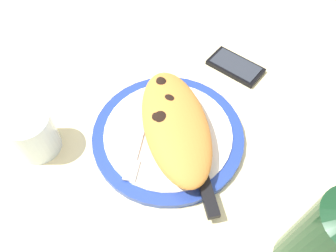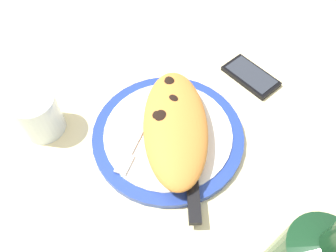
# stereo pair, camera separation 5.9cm
# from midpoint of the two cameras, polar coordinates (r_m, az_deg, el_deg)

# --- Properties ---
(ground_plane) EXTENTS (1.50, 1.50, 0.03)m
(ground_plane) POSITION_cam_midpoint_polar(r_m,az_deg,el_deg) (0.63, 2.66, -2.85)
(ground_plane) COLOR beige
(plate) EXTENTS (0.28, 0.28, 0.02)m
(plate) POSITION_cam_midpoint_polar(r_m,az_deg,el_deg) (0.61, 2.74, -1.72)
(plate) COLOR #233D99
(plate) RESTS_ON ground_plane
(calzone) EXTENTS (0.28, 0.19, 0.05)m
(calzone) POSITION_cam_midpoint_polar(r_m,az_deg,el_deg) (0.59, 4.25, 0.26)
(calzone) COLOR orange
(calzone) RESTS_ON plate
(fork) EXTENTS (0.16, 0.03, 0.00)m
(fork) POSITION_cam_midpoint_polar(r_m,az_deg,el_deg) (0.59, -3.01, -3.36)
(fork) COLOR silver
(fork) RESTS_ON plate
(knife) EXTENTS (0.23, 0.09, 0.01)m
(knife) POSITION_cam_midpoint_polar(r_m,az_deg,el_deg) (0.56, 7.17, -8.81)
(knife) COLOR silver
(knife) RESTS_ON plate
(smartphone) EXTENTS (0.12, 0.13, 0.01)m
(smartphone) POSITION_cam_midpoint_polar(r_m,az_deg,el_deg) (0.74, 16.43, 8.16)
(smartphone) COLOR black
(smartphone) RESTS_ON ground_plane
(water_glass) EXTENTS (0.08, 0.08, 0.08)m
(water_glass) POSITION_cam_midpoint_polar(r_m,az_deg,el_deg) (0.64, -19.02, 1.39)
(water_glass) COLOR silver
(water_glass) RESTS_ON ground_plane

